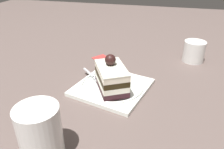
{
  "coord_description": "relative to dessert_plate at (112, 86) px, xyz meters",
  "views": [
    {
      "loc": [
        -0.53,
        -0.15,
        0.33
      ],
      "look_at": [
        -0.02,
        -0.01,
        0.05
      ],
      "focal_mm": 35.35,
      "sensor_mm": 36.0,
      "label": 1
    }
  ],
  "objects": [
    {
      "name": "fork",
      "position": [
        0.03,
        0.07,
        0.01
      ],
      "size": [
        0.08,
        0.08,
        0.0
      ],
      "color": "silver",
      "rests_on": "dessert_plate"
    },
    {
      "name": "whipped_cream_dollop",
      "position": [
        0.06,
        0.02,
        0.03
      ],
      "size": [
        0.05,
        0.05,
        0.05
      ],
      "primitive_type": "ellipsoid",
      "color": "white",
      "rests_on": "dessert_plate"
    },
    {
      "name": "ground_plane",
      "position": [
        0.02,
        0.01,
        -0.01
      ],
      "size": [
        2.4,
        2.4,
        0.0
      ],
      "primitive_type": "plane",
      "color": "brown"
    },
    {
      "name": "drink_glass_near",
      "position": [
        -0.26,
        0.06,
        0.04
      ],
      "size": [
        0.08,
        0.08,
        0.11
      ],
      "color": "white",
      "rests_on": "ground_plane"
    },
    {
      "name": "cake_slice",
      "position": [
        -0.02,
        -0.0,
        0.04
      ],
      "size": [
        0.13,
        0.12,
        0.09
      ],
      "color": "black",
      "rests_on": "dessert_plate"
    },
    {
      "name": "drink_glass_far",
      "position": [
        0.26,
        -0.23,
        0.02
      ],
      "size": [
        0.07,
        0.07,
        0.07
      ],
      "color": "white",
      "rests_on": "ground_plane"
    },
    {
      "name": "dessert_plate",
      "position": [
        0.0,
        0.0,
        0.0
      ],
      "size": [
        0.23,
        0.23,
        0.02
      ],
      "color": "white",
      "rests_on": "ground_plane"
    },
    {
      "name": "folded_napkin",
      "position": [
        0.18,
        0.07,
        -0.01
      ],
      "size": [
        0.1,
        0.11,
        0.0
      ],
      "primitive_type": "cube",
      "rotation": [
        0.0,
        0.0,
        0.92
      ],
      "color": "#B4322F",
      "rests_on": "ground_plane"
    }
  ]
}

